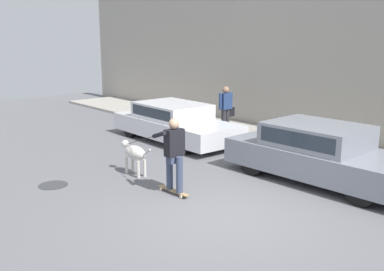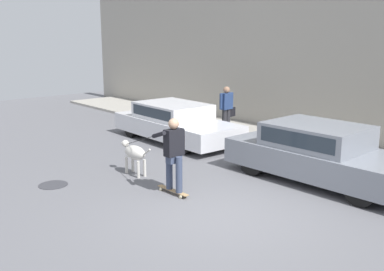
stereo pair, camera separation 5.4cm
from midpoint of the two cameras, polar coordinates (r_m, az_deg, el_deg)
ground_plane at (r=8.59m, az=3.65°, el=-9.99°), size 36.00×36.00×0.00m
sidewalk_curb at (r=12.85m, az=21.34°, el=-2.88°), size 30.00×2.46×0.10m
parked_car_0 at (r=14.22m, az=-2.32°, el=1.63°), size 4.58×1.94×1.19m
parked_car_1 at (r=10.70m, az=15.86°, el=-2.26°), size 4.47×1.93×1.32m
dog at (r=10.84m, az=-7.45°, el=-2.25°), size 1.15×0.34×0.79m
skateboarder at (r=9.33m, az=-2.48°, el=-2.03°), size 2.50×0.58×1.64m
pedestrian_with_bag at (r=15.23m, az=4.24°, el=3.65°), size 0.26×0.75×1.51m
manhole_cover at (r=10.62m, az=-17.36°, el=-6.03°), size 0.65×0.65×0.01m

